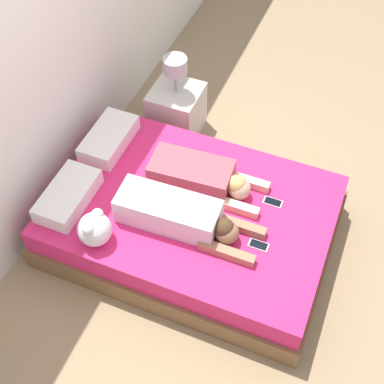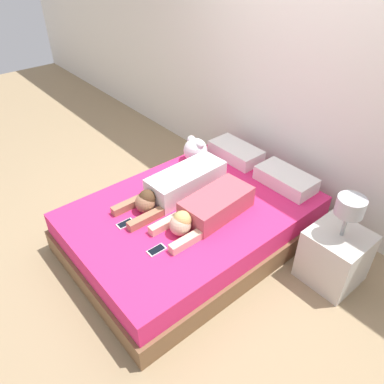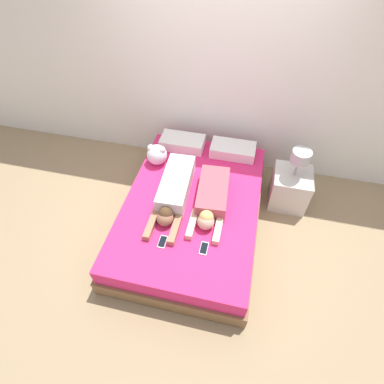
{
  "view_description": "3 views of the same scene",
  "coord_description": "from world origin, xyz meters",
  "px_view_note": "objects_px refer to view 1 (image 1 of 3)",
  "views": [
    {
      "loc": [
        -2.33,
        -0.96,
        3.67
      ],
      "look_at": [
        0.0,
        0.0,
        0.57
      ],
      "focal_mm": 50.0,
      "sensor_mm": 36.0,
      "label": 1
    },
    {
      "loc": [
        2.0,
        -1.68,
        2.5
      ],
      "look_at": [
        0.0,
        0.0,
        0.57
      ],
      "focal_mm": 35.0,
      "sensor_mm": 36.0,
      "label": 2
    },
    {
      "loc": [
        0.48,
        -2.08,
        3.01
      ],
      "look_at": [
        0.0,
        0.0,
        0.57
      ],
      "focal_mm": 28.0,
      "sensor_mm": 36.0,
      "label": 3
    }
  ],
  "objects_px": {
    "cell_phone_right": "(273,202)",
    "person_left": "(180,215)",
    "pillow_head_left": "(68,196)",
    "cell_phone_left": "(258,245)",
    "person_right": "(203,177)",
    "pillow_head_right": "(109,138)",
    "nightstand": "(176,108)",
    "bed": "(192,221)",
    "plush_toy": "(95,229)"
  },
  "relations": [
    {
      "from": "person_left",
      "to": "pillow_head_right",
      "type": "bearing_deg",
      "value": 58.5
    },
    {
      "from": "bed",
      "to": "pillow_head_right",
      "type": "height_order",
      "value": "pillow_head_right"
    },
    {
      "from": "person_right",
      "to": "cell_phone_left",
      "type": "bearing_deg",
      "value": -123.05
    },
    {
      "from": "person_left",
      "to": "cell_phone_left",
      "type": "distance_m",
      "value": 0.61
    },
    {
      "from": "person_right",
      "to": "pillow_head_left",
      "type": "bearing_deg",
      "value": 121.68
    },
    {
      "from": "bed",
      "to": "pillow_head_left",
      "type": "distance_m",
      "value": 0.99
    },
    {
      "from": "person_left",
      "to": "cell_phone_right",
      "type": "bearing_deg",
      "value": -51.73
    },
    {
      "from": "bed",
      "to": "plush_toy",
      "type": "bearing_deg",
      "value": 137.24
    },
    {
      "from": "pillow_head_right",
      "to": "cell_phone_left",
      "type": "distance_m",
      "value": 1.56
    },
    {
      "from": "pillow_head_left",
      "to": "cell_phone_left",
      "type": "xyz_separation_m",
      "value": [
        0.16,
        -1.48,
        -0.06
      ]
    },
    {
      "from": "pillow_head_left",
      "to": "person_left",
      "type": "bearing_deg",
      "value": -81.77
    },
    {
      "from": "plush_toy",
      "to": "nightstand",
      "type": "distance_m",
      "value": 1.69
    },
    {
      "from": "person_left",
      "to": "cell_phone_left",
      "type": "bearing_deg",
      "value": -86.44
    },
    {
      "from": "pillow_head_right",
      "to": "cell_phone_right",
      "type": "relative_size",
      "value": 3.82
    },
    {
      "from": "bed",
      "to": "pillow_head_left",
      "type": "height_order",
      "value": "pillow_head_left"
    },
    {
      "from": "cell_phone_right",
      "to": "pillow_head_left",
      "type": "bearing_deg",
      "value": 111.86
    },
    {
      "from": "person_right",
      "to": "cell_phone_right",
      "type": "bearing_deg",
      "value": -86.3
    },
    {
      "from": "pillow_head_right",
      "to": "person_left",
      "type": "xyz_separation_m",
      "value": [
        -0.54,
        -0.88,
        0.04
      ]
    },
    {
      "from": "person_left",
      "to": "person_right",
      "type": "xyz_separation_m",
      "value": [
        0.42,
        -0.01,
        -0.01
      ]
    },
    {
      "from": "cell_phone_right",
      "to": "person_left",
      "type": "bearing_deg",
      "value": 128.27
    },
    {
      "from": "pillow_head_left",
      "to": "cell_phone_left",
      "type": "bearing_deg",
      "value": -83.65
    },
    {
      "from": "cell_phone_right",
      "to": "plush_toy",
      "type": "height_order",
      "value": "plush_toy"
    },
    {
      "from": "plush_toy",
      "to": "nightstand",
      "type": "height_order",
      "value": "nightstand"
    },
    {
      "from": "bed",
      "to": "cell_phone_right",
      "type": "xyz_separation_m",
      "value": [
        0.25,
        -0.57,
        0.22
      ]
    },
    {
      "from": "pillow_head_left",
      "to": "person_right",
      "type": "bearing_deg",
      "value": -58.32
    },
    {
      "from": "bed",
      "to": "cell_phone_left",
      "type": "bearing_deg",
      "value": -105.9
    },
    {
      "from": "cell_phone_left",
      "to": "pillow_head_right",
      "type": "bearing_deg",
      "value": 71.29
    },
    {
      "from": "bed",
      "to": "pillow_head_right",
      "type": "relative_size",
      "value": 3.89
    },
    {
      "from": "person_right",
      "to": "plush_toy",
      "type": "distance_m",
      "value": 0.94
    },
    {
      "from": "pillow_head_left",
      "to": "person_left",
      "type": "height_order",
      "value": "person_left"
    },
    {
      "from": "person_right",
      "to": "cell_phone_left",
      "type": "height_order",
      "value": "person_right"
    },
    {
      "from": "pillow_head_right",
      "to": "cell_phone_right",
      "type": "xyz_separation_m",
      "value": [
        -0.08,
        -1.46,
        -0.06
      ]
    },
    {
      "from": "cell_phone_right",
      "to": "bed",
      "type": "bearing_deg",
      "value": 113.87
    },
    {
      "from": "pillow_head_left",
      "to": "bed",
      "type": "bearing_deg",
      "value": -69.47
    },
    {
      "from": "person_right",
      "to": "nightstand",
      "type": "relative_size",
      "value": 1.1
    },
    {
      "from": "person_right",
      "to": "nightstand",
      "type": "distance_m",
      "value": 1.1
    },
    {
      "from": "cell_phone_right",
      "to": "cell_phone_left",
      "type": "bearing_deg",
      "value": -177.35
    },
    {
      "from": "pillow_head_right",
      "to": "bed",
      "type": "bearing_deg",
      "value": -110.53
    },
    {
      "from": "pillow_head_right",
      "to": "person_right",
      "type": "relative_size",
      "value": 0.6
    },
    {
      "from": "pillow_head_right",
      "to": "person_right",
      "type": "bearing_deg",
      "value": -97.49
    },
    {
      "from": "person_left",
      "to": "plush_toy",
      "type": "relative_size",
      "value": 4.2
    },
    {
      "from": "person_left",
      "to": "cell_phone_left",
      "type": "xyz_separation_m",
      "value": [
        0.04,
        -0.6,
        -0.1
      ]
    },
    {
      "from": "cell_phone_left",
      "to": "nightstand",
      "type": "relative_size",
      "value": 0.17
    },
    {
      "from": "plush_toy",
      "to": "pillow_head_left",
      "type": "bearing_deg",
      "value": 57.82
    },
    {
      "from": "bed",
      "to": "person_left",
      "type": "height_order",
      "value": "person_left"
    },
    {
      "from": "bed",
      "to": "cell_phone_left",
      "type": "height_order",
      "value": "cell_phone_left"
    },
    {
      "from": "person_right",
      "to": "bed",
      "type": "bearing_deg",
      "value": 179.87
    },
    {
      "from": "pillow_head_left",
      "to": "nightstand",
      "type": "distance_m",
      "value": 1.47
    },
    {
      "from": "bed",
      "to": "plush_toy",
      "type": "xyz_separation_m",
      "value": [
        -0.56,
        0.52,
        0.35
      ]
    },
    {
      "from": "person_left",
      "to": "bed",
      "type": "bearing_deg",
      "value": -2.73
    }
  ]
}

